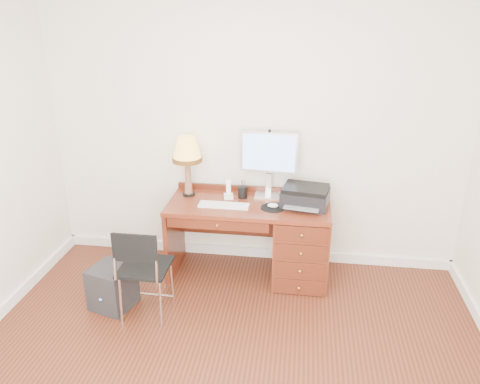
# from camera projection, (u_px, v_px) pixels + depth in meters

# --- Properties ---
(ground) EXTENTS (4.00, 4.00, 0.00)m
(ground) POSITION_uv_depth(u_px,v_px,m) (224.00, 377.00, 3.33)
(ground) COLOR #401A0E
(ground) RESTS_ON ground
(room_shell) EXTENTS (4.00, 4.00, 4.00)m
(room_shell) POSITION_uv_depth(u_px,v_px,m) (237.00, 317.00, 3.89)
(room_shell) COLOR white
(room_shell) RESTS_ON ground
(desk) EXTENTS (1.50, 0.67, 0.75)m
(desk) POSITION_uv_depth(u_px,v_px,m) (282.00, 237.00, 4.42)
(desk) COLOR maroon
(desk) RESTS_ON ground
(monitor) EXTENTS (0.54, 0.19, 0.62)m
(monitor) POSITION_uv_depth(u_px,v_px,m) (269.00, 156.00, 4.38)
(monitor) COLOR silver
(monitor) RESTS_ON desk
(keyboard) EXTENTS (0.46, 0.14, 0.02)m
(keyboard) POSITION_uv_depth(u_px,v_px,m) (224.00, 205.00, 4.27)
(keyboard) COLOR white
(keyboard) RESTS_ON desk
(mouse_pad) EXTENTS (0.22, 0.22, 0.04)m
(mouse_pad) POSITION_uv_depth(u_px,v_px,m) (273.00, 207.00, 4.23)
(mouse_pad) COLOR black
(mouse_pad) RESTS_ON desk
(printer) EXTENTS (0.46, 0.39, 0.18)m
(printer) POSITION_uv_depth(u_px,v_px,m) (305.00, 196.00, 4.26)
(printer) COLOR black
(printer) RESTS_ON desk
(leg_lamp) EXTENTS (0.28, 0.28, 0.58)m
(leg_lamp) POSITION_uv_depth(u_px,v_px,m) (187.00, 153.00, 4.36)
(leg_lamp) COLOR black
(leg_lamp) RESTS_ON desk
(phone) EXTENTS (0.10, 0.10, 0.18)m
(phone) POSITION_uv_depth(u_px,v_px,m) (228.00, 193.00, 4.42)
(phone) COLOR white
(phone) RESTS_ON desk
(pen_cup) EXTENTS (0.09, 0.09, 0.11)m
(pen_cup) POSITION_uv_depth(u_px,v_px,m) (243.00, 192.00, 4.43)
(pen_cup) COLOR black
(pen_cup) RESTS_ON desk
(chair) EXTENTS (0.40, 0.40, 0.84)m
(chair) POSITION_uv_depth(u_px,v_px,m) (142.00, 264.00, 3.78)
(chair) COLOR black
(chair) RESTS_ON ground
(equipment_box) EXTENTS (0.40, 0.40, 0.38)m
(equipment_box) POSITION_uv_depth(u_px,v_px,m) (113.00, 287.00, 4.05)
(equipment_box) COLOR black
(equipment_box) RESTS_ON ground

